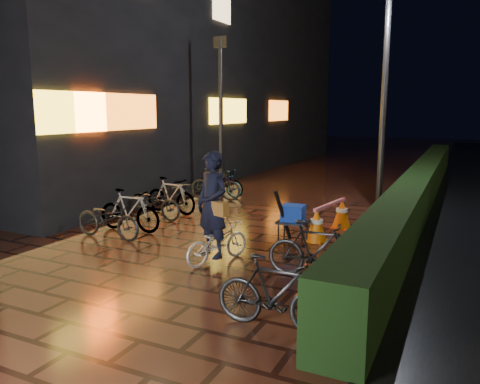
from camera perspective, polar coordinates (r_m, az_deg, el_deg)
The scene contains 10 objects.
ground at distance 8.09m, azimuth -8.67°, elevation -9.28°, with size 80.00×80.00×0.00m, color #381911.
hedge at distance 14.48m, azimuth 21.24°, elevation 0.77°, with size 0.70×20.00×1.00m, color black.
storefront_block at distance 22.61m, azimuth -12.56°, elevation 14.49°, with size 12.09×22.00×9.00m.
lamp_post_hedge at distance 12.75m, azimuth 17.19°, elevation 11.82°, with size 0.55×0.17×5.73m.
lamp_post_sf at distance 14.22m, azimuth -2.34°, elevation 9.87°, with size 0.45×0.13×4.76m.
cyclist at distance 8.14m, azimuth -3.11°, elevation -3.70°, with size 0.92×1.46×1.97m.
traffic_barrier at distance 10.24m, azimuth 10.89°, elevation -3.21°, with size 0.65×1.71×0.70m.
cart_assembly at distance 9.40m, azimuth 6.39°, elevation -2.83°, with size 0.62×0.64×1.13m.
parked_bikes_storefront at distance 12.21m, azimuth -7.92°, elevation -0.53°, with size 1.84×5.79×0.94m.
parked_bikes_hedge at distance 6.64m, azimuth 7.07°, elevation -9.34°, with size 1.65×2.37×0.94m.
Camera 1 is at (4.37, -6.27, 2.67)m, focal length 35.00 mm.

